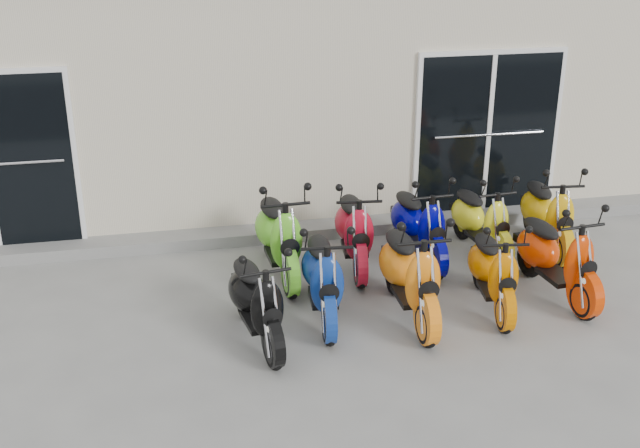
{
  "coord_description": "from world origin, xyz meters",
  "views": [
    {
      "loc": [
        -1.66,
        -7.47,
        4.17
      ],
      "look_at": [
        0.0,
        0.6,
        0.75
      ],
      "focal_mm": 45.0,
      "sensor_mm": 36.0,
      "label": 1
    }
  ],
  "objects_px": {
    "scooter_front_orange_a": "(410,262)",
    "scooter_front_blue": "(323,266)",
    "scooter_back_green": "(279,225)",
    "scooter_front_red": "(558,246)",
    "scooter_front_orange_b": "(494,261)",
    "scooter_back_blue": "(419,215)",
    "scooter_back_yellow": "(482,212)",
    "scooter_front_black": "(256,290)",
    "scooter_back_extra": "(549,205)",
    "scooter_back_red": "(354,220)"
  },
  "relations": [
    {
      "from": "scooter_front_orange_a",
      "to": "scooter_front_blue",
      "type": "bearing_deg",
      "value": 168.77
    },
    {
      "from": "scooter_front_orange_b",
      "to": "scooter_front_red",
      "type": "relative_size",
      "value": 0.92
    },
    {
      "from": "scooter_back_yellow",
      "to": "scooter_front_black",
      "type": "bearing_deg",
      "value": -158.23
    },
    {
      "from": "scooter_front_black",
      "to": "scooter_back_yellow",
      "type": "relative_size",
      "value": 1.02
    },
    {
      "from": "scooter_front_orange_a",
      "to": "scooter_front_red",
      "type": "height_order",
      "value": "scooter_front_orange_a"
    },
    {
      "from": "scooter_back_red",
      "to": "scooter_back_extra",
      "type": "height_order",
      "value": "same"
    },
    {
      "from": "scooter_front_red",
      "to": "scooter_back_blue",
      "type": "height_order",
      "value": "scooter_front_red"
    },
    {
      "from": "scooter_front_red",
      "to": "scooter_back_blue",
      "type": "relative_size",
      "value": 1.02
    },
    {
      "from": "scooter_front_red",
      "to": "scooter_back_red",
      "type": "distance_m",
      "value": 2.32
    },
    {
      "from": "scooter_back_extra",
      "to": "scooter_front_black",
      "type": "bearing_deg",
      "value": -152.24
    },
    {
      "from": "scooter_back_red",
      "to": "scooter_back_extra",
      "type": "distance_m",
      "value": 2.47
    },
    {
      "from": "scooter_front_orange_b",
      "to": "scooter_back_blue",
      "type": "distance_m",
      "value": 1.38
    },
    {
      "from": "scooter_back_green",
      "to": "scooter_back_extra",
      "type": "relative_size",
      "value": 1.06
    },
    {
      "from": "scooter_back_red",
      "to": "scooter_back_extra",
      "type": "relative_size",
      "value": 1.0
    },
    {
      "from": "scooter_back_yellow",
      "to": "scooter_front_orange_a",
      "type": "bearing_deg",
      "value": -140.07
    },
    {
      "from": "scooter_back_red",
      "to": "scooter_front_red",
      "type": "bearing_deg",
      "value": -24.06
    },
    {
      "from": "scooter_front_orange_b",
      "to": "scooter_back_extra",
      "type": "relative_size",
      "value": 0.92
    },
    {
      "from": "scooter_front_black",
      "to": "scooter_front_blue",
      "type": "bearing_deg",
      "value": 16.39
    },
    {
      "from": "scooter_front_black",
      "to": "scooter_front_red",
      "type": "bearing_deg",
      "value": -3.48
    },
    {
      "from": "scooter_front_orange_a",
      "to": "scooter_back_yellow",
      "type": "height_order",
      "value": "scooter_front_orange_a"
    },
    {
      "from": "scooter_back_blue",
      "to": "scooter_back_yellow",
      "type": "height_order",
      "value": "scooter_back_blue"
    },
    {
      "from": "scooter_front_blue",
      "to": "scooter_back_extra",
      "type": "xyz_separation_m",
      "value": [
        3.09,
        1.14,
        0.0
      ]
    },
    {
      "from": "scooter_front_blue",
      "to": "scooter_back_green",
      "type": "bearing_deg",
      "value": 110.25
    },
    {
      "from": "scooter_back_blue",
      "to": "scooter_front_black",
      "type": "bearing_deg",
      "value": -149.22
    },
    {
      "from": "scooter_front_orange_a",
      "to": "scooter_back_green",
      "type": "distance_m",
      "value": 1.73
    },
    {
      "from": "scooter_front_blue",
      "to": "scooter_back_yellow",
      "type": "bearing_deg",
      "value": 33.62
    },
    {
      "from": "scooter_back_green",
      "to": "scooter_back_red",
      "type": "height_order",
      "value": "scooter_back_green"
    },
    {
      "from": "scooter_front_black",
      "to": "scooter_front_orange_b",
      "type": "height_order",
      "value": "scooter_front_black"
    },
    {
      "from": "scooter_back_green",
      "to": "scooter_front_red",
      "type": "bearing_deg",
      "value": -24.04
    },
    {
      "from": "scooter_back_green",
      "to": "scooter_back_yellow",
      "type": "height_order",
      "value": "scooter_back_green"
    },
    {
      "from": "scooter_front_orange_b",
      "to": "scooter_front_red",
      "type": "bearing_deg",
      "value": 17.36
    },
    {
      "from": "scooter_front_blue",
      "to": "scooter_front_orange_b",
      "type": "height_order",
      "value": "scooter_front_blue"
    },
    {
      "from": "scooter_back_green",
      "to": "scooter_back_blue",
      "type": "height_order",
      "value": "scooter_back_green"
    },
    {
      "from": "scooter_front_red",
      "to": "scooter_back_green",
      "type": "relative_size",
      "value": 0.95
    },
    {
      "from": "scooter_back_blue",
      "to": "scooter_back_extra",
      "type": "relative_size",
      "value": 0.98
    },
    {
      "from": "scooter_front_black",
      "to": "scooter_back_blue",
      "type": "height_order",
      "value": "scooter_back_blue"
    },
    {
      "from": "scooter_back_green",
      "to": "scooter_back_extra",
      "type": "height_order",
      "value": "scooter_back_green"
    },
    {
      "from": "scooter_back_yellow",
      "to": "scooter_back_extra",
      "type": "distance_m",
      "value": 0.85
    },
    {
      "from": "scooter_front_blue",
      "to": "scooter_back_red",
      "type": "height_order",
      "value": "scooter_back_red"
    },
    {
      "from": "scooter_front_red",
      "to": "scooter_back_blue",
      "type": "distance_m",
      "value": 1.69
    },
    {
      "from": "scooter_front_blue",
      "to": "scooter_front_orange_b",
      "type": "distance_m",
      "value": 1.83
    },
    {
      "from": "scooter_back_red",
      "to": "scooter_back_yellow",
      "type": "xyz_separation_m",
      "value": [
        1.62,
        0.06,
        -0.04
      ]
    },
    {
      "from": "scooter_front_blue",
      "to": "scooter_front_orange_a",
      "type": "bearing_deg",
      "value": -6.13
    },
    {
      "from": "scooter_front_red",
      "to": "scooter_back_green",
      "type": "xyz_separation_m",
      "value": [
        -2.9,
        1.13,
        0.03
      ]
    },
    {
      "from": "scooter_back_blue",
      "to": "scooter_front_orange_b",
      "type": "bearing_deg",
      "value": -77.33
    },
    {
      "from": "scooter_front_red",
      "to": "scooter_back_red",
      "type": "bearing_deg",
      "value": 143.53
    },
    {
      "from": "scooter_front_orange_a",
      "to": "scooter_back_green",
      "type": "bearing_deg",
      "value": 133.03
    },
    {
      "from": "scooter_front_black",
      "to": "scooter_front_orange_b",
      "type": "distance_m",
      "value": 2.56
    },
    {
      "from": "scooter_front_black",
      "to": "scooter_front_blue",
      "type": "distance_m",
      "value": 0.82
    },
    {
      "from": "scooter_back_extra",
      "to": "scooter_back_yellow",
      "type": "bearing_deg",
      "value": -177.42
    }
  ]
}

